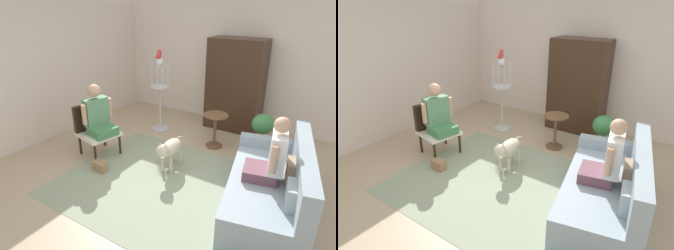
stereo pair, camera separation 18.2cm
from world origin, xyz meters
The scene contains 15 objects.
ground_plane centered at (0.00, 0.00, 0.00)m, with size 6.82×6.82×0.00m, color tan.
back_wall centered at (0.00, 2.74, 1.30)m, with size 6.28×0.12×2.61m, color silver.
left_wall centered at (-2.90, 0.30, 1.30)m, with size 0.12×5.96×2.61m, color silver.
area_rug centered at (-0.02, -0.27, 0.00)m, with size 3.02×2.55×0.01m, color gray.
couch centered at (1.46, 0.08, 0.31)m, with size 1.35×2.13×0.92m.
armchair centered at (-1.61, -0.06, 0.51)m, with size 0.70×0.71×0.89m.
person_on_couch centered at (1.41, 0.05, 0.76)m, with size 0.55×0.56×0.86m.
person_on_armchair centered at (-1.46, -0.10, 0.77)m, with size 0.51×0.56×0.86m.
round_end_table centered at (0.10, 1.29, 0.39)m, with size 0.46×0.46×0.65m.
dog centered at (-0.17, 0.16, 0.37)m, with size 0.29×0.81×0.57m.
bird_cage_stand centered at (-1.21, 1.42, 0.78)m, with size 0.40×0.40×1.50m.
parrot centered at (-1.23, 1.42, 1.59)m, with size 0.17×0.10×0.19m.
potted_plant centered at (0.90, 1.51, 0.46)m, with size 0.39×0.39×0.74m.
armoire_cabinet centered at (0.04, 2.33, 0.94)m, with size 1.12×0.56×1.89m, color #382316.
handbag centered at (-1.09, -0.51, 0.08)m, with size 0.24×0.12×0.16m, color #99724C.
Camera 2 is at (2.20, -3.24, 2.54)m, focal length 31.21 mm.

